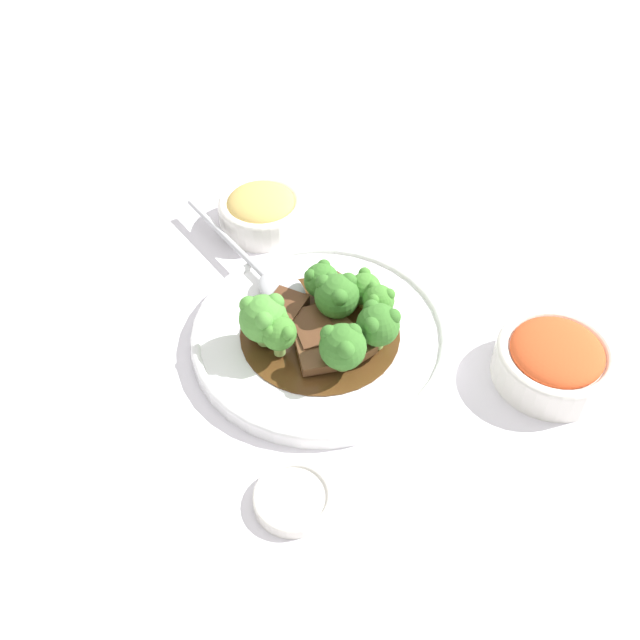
% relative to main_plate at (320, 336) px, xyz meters
% --- Properties ---
extents(ground_plane, '(4.00, 4.00, 0.00)m').
position_rel_main_plate_xyz_m(ground_plane, '(0.00, 0.00, -0.01)').
color(ground_plane, silver).
extents(main_plate, '(0.27, 0.27, 0.02)m').
position_rel_main_plate_xyz_m(main_plate, '(0.00, 0.00, 0.00)').
color(main_plate, white).
rests_on(main_plate, ground_plane).
extents(beef_strip_0, '(0.03, 0.05, 0.01)m').
position_rel_main_plate_xyz_m(beef_strip_0, '(0.05, 0.03, 0.01)').
color(beef_strip_0, '#56331E').
rests_on(beef_strip_0, main_plate).
extents(beef_strip_1, '(0.08, 0.06, 0.01)m').
position_rel_main_plate_xyz_m(beef_strip_1, '(-0.02, 0.04, 0.02)').
color(beef_strip_1, '#56331E').
rests_on(beef_strip_1, main_plate).
extents(beef_strip_2, '(0.03, 0.07, 0.01)m').
position_rel_main_plate_xyz_m(beef_strip_2, '(0.01, -0.03, 0.01)').
color(beef_strip_2, brown).
rests_on(beef_strip_2, main_plate).
extents(beef_strip_3, '(0.05, 0.06, 0.01)m').
position_rel_main_plate_xyz_m(beef_strip_3, '(-0.03, -0.03, 0.01)').
color(beef_strip_3, brown).
rests_on(beef_strip_3, main_plate).
extents(beef_strip_4, '(0.06, 0.07, 0.01)m').
position_rel_main_plate_xyz_m(beef_strip_4, '(-0.01, 0.00, 0.02)').
color(beef_strip_4, '#56331E').
rests_on(beef_strip_4, main_plate).
extents(broccoli_floret_0, '(0.05, 0.05, 0.05)m').
position_rel_main_plate_xyz_m(broccoli_floret_0, '(0.03, 0.01, 0.04)').
color(broccoli_floret_0, '#7FA84C').
rests_on(broccoli_floret_0, main_plate).
extents(broccoli_floret_1, '(0.04, 0.04, 0.05)m').
position_rel_main_plate_xyz_m(broccoli_floret_1, '(-0.05, -0.00, 0.04)').
color(broccoli_floret_1, '#8EB756').
rests_on(broccoli_floret_1, main_plate).
extents(broccoli_floret_2, '(0.03, 0.03, 0.05)m').
position_rel_main_plate_xyz_m(broccoli_floret_2, '(0.06, -0.02, 0.04)').
color(broccoli_floret_2, '#7FA84C').
rests_on(broccoli_floret_2, main_plate).
extents(broccoli_floret_3, '(0.05, 0.05, 0.05)m').
position_rel_main_plate_xyz_m(broccoli_floret_3, '(-0.01, -0.05, 0.04)').
color(broccoli_floret_3, '#8EB756').
rests_on(broccoli_floret_3, main_plate).
extents(broccoli_floret_4, '(0.04, 0.04, 0.04)m').
position_rel_main_plate_xyz_m(broccoli_floret_4, '(0.03, 0.04, 0.04)').
color(broccoli_floret_4, '#7FA84C').
rests_on(broccoli_floret_4, main_plate).
extents(broccoli_floret_5, '(0.04, 0.04, 0.05)m').
position_rel_main_plate_xyz_m(broccoli_floret_5, '(0.03, -0.05, 0.04)').
color(broccoli_floret_5, '#8EB756').
rests_on(broccoli_floret_5, main_plate).
extents(broccoli_floret_6, '(0.05, 0.05, 0.06)m').
position_rel_main_plate_xyz_m(broccoli_floret_6, '(-0.05, 0.02, 0.04)').
color(broccoli_floret_6, '#7FA84C').
rests_on(broccoli_floret_6, main_plate).
extents(broccoli_floret_7, '(0.04, 0.04, 0.04)m').
position_rel_main_plate_xyz_m(broccoli_floret_7, '(0.06, 0.00, 0.03)').
color(broccoli_floret_7, '#8EB756').
rests_on(broccoli_floret_7, main_plate).
extents(serving_spoon, '(0.05, 0.23, 0.01)m').
position_rel_main_plate_xyz_m(serving_spoon, '(0.00, 0.09, 0.02)').
color(serving_spoon, '#B7B7BC').
rests_on(serving_spoon, main_plate).
extents(side_bowl_kimchi, '(0.12, 0.12, 0.05)m').
position_rel_main_plate_xyz_m(side_bowl_kimchi, '(0.16, -0.18, 0.01)').
color(side_bowl_kimchi, white).
rests_on(side_bowl_kimchi, ground_plane).
extents(side_bowl_appetizer, '(0.11, 0.11, 0.05)m').
position_rel_main_plate_xyz_m(side_bowl_appetizer, '(0.06, 0.20, 0.01)').
color(side_bowl_appetizer, white).
rests_on(side_bowl_appetizer, ground_plane).
extents(sauce_dish, '(0.07, 0.07, 0.01)m').
position_rel_main_plate_xyz_m(sauce_dish, '(-0.13, -0.14, -0.00)').
color(sauce_dish, white).
rests_on(sauce_dish, ground_plane).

